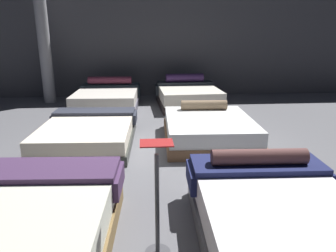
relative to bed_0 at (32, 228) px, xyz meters
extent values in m
cube|color=#5B5B60|center=(1.15, 2.63, -0.27)|extent=(18.00, 18.00, 0.02)
cube|color=#47474C|center=(1.15, 7.59, 1.49)|extent=(18.00, 0.06, 3.50)
cube|color=brown|center=(0.00, -0.03, -0.16)|extent=(1.53, 2.12, 0.21)
cube|color=silver|center=(0.00, -0.03, 0.10)|extent=(1.47, 2.05, 0.30)
cube|color=#462E52|center=(0.03, 0.67, 0.28)|extent=(1.44, 0.66, 0.06)
cube|color=#462E52|center=(0.75, 0.63, 0.14)|extent=(0.09, 0.59, 0.22)
cube|color=#4F5054|center=(2.32, 0.00, -0.17)|extent=(1.60, 2.05, 0.18)
cube|color=silver|center=(2.32, 0.00, 0.07)|extent=(1.53, 1.98, 0.30)
cube|color=#1D224F|center=(2.34, 0.69, 0.26)|extent=(1.53, 0.60, 0.07)
cube|color=#1D224F|center=(1.58, 0.72, 0.11)|extent=(0.08, 0.55, 0.22)
cube|color=#1D224F|center=(3.11, 0.66, 0.11)|extent=(0.08, 0.55, 0.22)
cylinder|color=brown|center=(2.34, 0.65, 0.37)|extent=(1.09, 0.22, 0.19)
cube|color=#2F322E|center=(0.01, 2.97, -0.18)|extent=(1.71, 2.18, 0.17)
cube|color=silver|center=(0.01, 2.97, 0.02)|extent=(1.65, 2.12, 0.23)
cube|color=#2B2F3B|center=(0.04, 3.74, 0.17)|extent=(1.62, 0.57, 0.06)
cube|color=#2B2F3B|center=(-0.77, 3.78, 0.04)|extent=(0.09, 0.51, 0.19)
cube|color=#2B2F3B|center=(0.85, 3.71, 0.04)|extent=(0.09, 0.51, 0.19)
cube|color=brown|center=(2.25, 2.99, -0.17)|extent=(1.70, 2.05, 0.19)
cube|color=white|center=(2.25, 2.99, 0.06)|extent=(1.64, 1.99, 0.27)
cylinder|color=#7D664C|center=(2.28, 3.65, 0.29)|extent=(0.95, 0.23, 0.19)
cube|color=#53515F|center=(0.05, 5.87, -0.16)|extent=(1.74, 2.22, 0.21)
cube|color=silver|center=(0.05, 5.87, 0.08)|extent=(1.68, 2.16, 0.27)
cube|color=#2B383D|center=(0.09, 6.64, 0.24)|extent=(1.66, 0.62, 0.05)
cube|color=#2B383D|center=(-0.74, 6.68, 0.05)|extent=(0.07, 0.55, 0.32)
cube|color=#2B383D|center=(0.91, 6.61, 0.05)|extent=(0.07, 0.55, 0.32)
cylinder|color=brown|center=(0.08, 6.56, 0.39)|extent=(1.25, 0.26, 0.21)
cube|color=black|center=(2.29, 5.91, -0.17)|extent=(1.72, 2.00, 0.20)
cube|color=silver|center=(2.29, 5.91, 0.09)|extent=(1.66, 1.94, 0.31)
cube|color=#262B31|center=(2.25, 6.59, 0.29)|extent=(1.64, 0.59, 0.08)
cube|color=#262B31|center=(1.43, 6.55, 0.10)|extent=(0.11, 0.52, 0.28)
cube|color=#262B31|center=(3.08, 6.63, 0.10)|extent=(0.11, 0.52, 0.28)
cylinder|color=#3F2657|center=(2.25, 6.58, 0.43)|extent=(1.11, 0.30, 0.25)
cylinder|color=#3F3F44|center=(1.15, -0.10, 0.24)|extent=(0.04, 0.04, 1.00)
cube|color=#B21E1E|center=(1.15, -0.10, 0.84)|extent=(0.28, 0.20, 0.01)
cylinder|color=#99999E|center=(-1.72, 6.79, 1.49)|extent=(0.33, 0.33, 3.50)
camera|label=1|loc=(1.05, -2.57, 1.73)|focal=33.53mm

